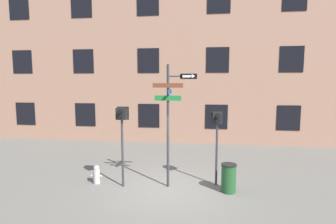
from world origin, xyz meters
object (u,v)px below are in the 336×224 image
(fire_hydrant, at_px, (97,175))
(trash_bin, at_px, (229,178))
(pedestrian_signal_left, at_px, (122,124))
(pedestrian_signal_right, at_px, (217,127))
(street_sign_pole, at_px, (170,115))

(fire_hydrant, distance_m, trash_bin, 4.65)
(pedestrian_signal_left, relative_size, pedestrian_signal_right, 1.06)
(pedestrian_signal_right, relative_size, trash_bin, 2.76)
(fire_hydrant, relative_size, trash_bin, 0.70)
(fire_hydrant, bearing_deg, trash_bin, -2.04)
(pedestrian_signal_left, bearing_deg, pedestrian_signal_right, 9.66)
(fire_hydrant, bearing_deg, pedestrian_signal_right, 5.40)
(street_sign_pole, height_order, fire_hydrant, street_sign_pole)
(street_sign_pole, xyz_separation_m, pedestrian_signal_right, (1.60, 0.37, -0.46))
(pedestrian_signal_left, xyz_separation_m, pedestrian_signal_right, (3.25, 0.55, -0.15))
(pedestrian_signal_left, height_order, fire_hydrant, pedestrian_signal_left)
(pedestrian_signal_left, relative_size, fire_hydrant, 4.22)
(pedestrian_signal_left, bearing_deg, street_sign_pole, 6.49)
(street_sign_pole, bearing_deg, fire_hydrant, -179.17)
(street_sign_pole, bearing_deg, trash_bin, -5.91)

